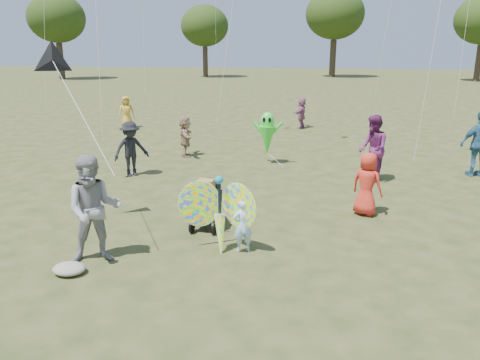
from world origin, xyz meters
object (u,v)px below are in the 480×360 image
(child_girl, at_px, (243,226))
(crowd_j, at_px, (301,113))
(adult_man, at_px, (94,210))
(crowd_c, at_px, (480,144))
(crowd_b, at_px, (131,149))
(jogging_stroller, at_px, (207,200))
(crowd_d, at_px, (185,136))
(crowd_e, at_px, (373,148))
(butterfly_kite, at_px, (220,214))
(alien_kite, at_px, (267,135))
(crowd_g, at_px, (126,112))
(crowd_a, at_px, (367,184))

(child_girl, distance_m, crowd_j, 14.45)
(adult_man, relative_size, crowd_c, 1.01)
(crowd_b, bearing_deg, jogging_stroller, -91.80)
(adult_man, bearing_deg, crowd_j, 55.53)
(crowd_d, height_order, crowd_e, crowd_e)
(adult_man, bearing_deg, crowd_d, 71.92)
(child_girl, xyz_separation_m, butterfly_kite, (-0.44, -0.00, 0.20))
(crowd_d, bearing_deg, crowd_j, -44.31)
(child_girl, bearing_deg, alien_kite, -112.29)
(child_girl, xyz_separation_m, jogging_stroller, (-0.98, 1.13, 0.09))
(crowd_g, xyz_separation_m, alien_kite, (7.58, -5.97, 0.21))
(crowd_g, distance_m, jogging_stroller, 13.80)
(butterfly_kite, bearing_deg, crowd_c, 45.86)
(butterfly_kite, bearing_deg, crowd_a, 41.33)
(child_girl, relative_size, crowd_b, 0.63)
(child_girl, xyz_separation_m, crowd_b, (-4.27, 4.79, 0.30))
(child_girl, relative_size, alien_kite, 0.60)
(alien_kite, bearing_deg, child_girl, -86.49)
(crowd_d, bearing_deg, crowd_e, -124.39)
(butterfly_kite, bearing_deg, crowd_j, 87.13)
(crowd_g, bearing_deg, crowd_c, -49.55)
(adult_man, relative_size, crowd_e, 1.03)
(crowd_g, height_order, alien_kite, alien_kite)
(crowd_a, relative_size, crowd_j, 1.00)
(child_girl, xyz_separation_m, crowd_a, (2.46, 2.55, 0.22))
(crowd_d, xyz_separation_m, jogging_stroller, (2.45, -6.49, -0.10))
(crowd_e, bearing_deg, child_girl, -37.61)
(crowd_c, bearing_deg, adult_man, 29.12)
(adult_man, relative_size, butterfly_kite, 1.15)
(crowd_b, distance_m, jogging_stroller, 4.92)
(crowd_j, distance_m, alien_kite, 7.44)
(crowd_a, height_order, butterfly_kite, butterfly_kite)
(child_girl, distance_m, adult_man, 2.73)
(crowd_d, height_order, crowd_j, crowd_j)
(child_girl, relative_size, butterfly_kite, 0.61)
(crowd_e, relative_size, crowd_g, 1.28)
(crowd_e, bearing_deg, jogging_stroller, -51.44)
(crowd_e, height_order, crowd_g, crowd_e)
(adult_man, distance_m, crowd_j, 15.59)
(crowd_a, xyz_separation_m, jogging_stroller, (-3.44, -1.42, -0.13))
(child_girl, height_order, alien_kite, alien_kite)
(crowd_a, height_order, alien_kite, alien_kite)
(adult_man, xyz_separation_m, crowd_a, (4.99, 3.43, -0.25))
(crowd_c, bearing_deg, crowd_g, -36.64)
(crowd_b, xyz_separation_m, crowd_e, (7.09, 0.73, 0.14))
(child_girl, relative_size, crowd_e, 0.54)
(crowd_g, bearing_deg, crowd_e, -59.86)
(child_girl, height_order, crowd_a, crowd_a)
(crowd_e, xyz_separation_m, butterfly_kite, (-3.27, -5.52, -0.24))
(crowd_d, bearing_deg, jogging_stroller, -175.12)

